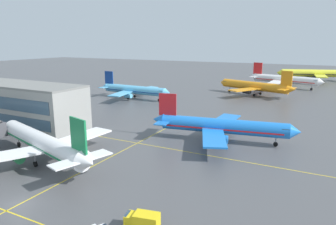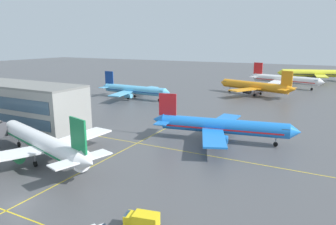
{
  "view_description": "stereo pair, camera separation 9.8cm",
  "coord_description": "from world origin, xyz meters",
  "views": [
    {
      "loc": [
        36.55,
        -25.42,
        22.13
      ],
      "look_at": [
        2.94,
        39.16,
        5.44
      ],
      "focal_mm": 33.38,
      "sensor_mm": 36.0,
      "label": 1
    },
    {
      "loc": [
        36.63,
        -25.38,
        22.13
      ],
      "look_at": [
        2.94,
        39.16,
        5.44
      ],
      "focal_mm": 33.38,
      "sensor_mm": 36.0,
      "label": 2
    }
  ],
  "objects": [
    {
      "name": "ground_plane",
      "position": [
        0.0,
        0.0,
        0.0
      ],
      "size": [
        600.0,
        600.0,
        0.0
      ],
      "primitive_type": "plane",
      "color": "#4C4C4F"
    },
    {
      "name": "airliner_front_gate",
      "position": [
        -9.68,
        12.95,
        3.61
      ],
      "size": [
        33.42,
        28.51,
        10.57
      ],
      "color": "white",
      "rests_on": "ground"
    },
    {
      "name": "airliner_second_row",
      "position": [
        15.98,
        39.95,
        3.51
      ],
      "size": [
        33.02,
        28.14,
        10.29
      ],
      "color": "blue",
      "rests_on": "ground"
    },
    {
      "name": "airliner_third_row",
      "position": [
        -31.34,
        75.91,
        3.46
      ],
      "size": [
        32.59,
        28.1,
        10.14
      ],
      "color": "#5BB7E5",
      "rests_on": "ground"
    },
    {
      "name": "airliner_far_left_stand",
      "position": [
        9.06,
        106.01,
        3.76
      ],
      "size": [
        34.43,
        29.46,
        11.0
      ],
      "color": "orange",
      "rests_on": "ground"
    },
    {
      "name": "airliner_far_right_stand",
      "position": [
        16.74,
        134.98,
        3.9
      ],
      "size": [
        36.32,
        30.92,
        11.42
      ],
      "color": "white",
      "rests_on": "ground"
    },
    {
      "name": "airliner_distant_taxiway",
      "position": [
        28.52,
        169.66,
        4.36
      ],
      "size": [
        39.93,
        34.17,
        12.77
      ],
      "color": "yellow",
      "rests_on": "ground"
    },
    {
      "name": "taxiway_markings",
      "position": [
        0.0,
        14.03,
        0.0
      ],
      "size": [
        128.55,
        70.51,
        0.01
      ],
      "color": "yellow",
      "rests_on": "ground"
    },
    {
      "name": "service_truck_red_van",
      "position": [
        18.32,
        2.88,
        1.18
      ],
      "size": [
        4.4,
        2.83,
        2.1
      ],
      "color": "yellow",
      "rests_on": "ground"
    }
  ]
}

